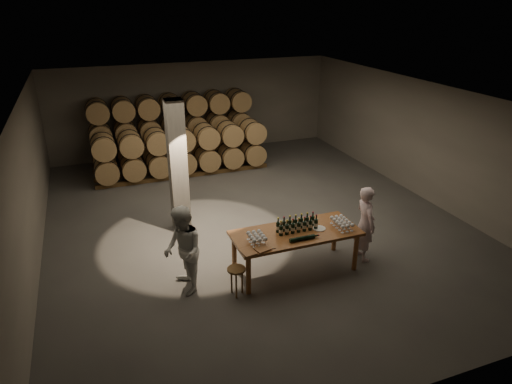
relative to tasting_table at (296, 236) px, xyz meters
name	(u,v)px	position (x,y,z in m)	size (l,w,h in m)	color
room	(178,167)	(-1.80, 2.70, 0.80)	(12.00, 12.00, 12.00)	#4B4846
tasting_table	(296,236)	(0.00, 0.00, 0.00)	(2.60, 1.10, 0.90)	brown
barrel_stack_back	(173,127)	(-0.96, 7.70, 0.40)	(5.48, 0.95, 2.31)	brown
barrel_stack_front	(182,150)	(-0.96, 6.30, 0.03)	(5.48, 0.95, 1.57)	brown
bottle_cluster	(297,225)	(0.05, 0.05, 0.22)	(0.86, 0.23, 0.32)	black
lying_bottles	(303,238)	(-0.02, -0.35, 0.15)	(0.63, 0.08, 0.08)	black
glass_cluster_left	(257,236)	(-0.89, -0.12, 0.24)	(0.31, 0.42, 0.18)	silver
glass_cluster_right	(342,222)	(0.97, -0.15, 0.23)	(0.31, 0.53, 0.18)	silver
plate	(319,228)	(0.51, -0.05, 0.11)	(0.27, 0.27, 0.02)	silver
notebook_near	(263,249)	(-0.89, -0.41, 0.12)	(0.28, 0.22, 0.03)	brown
notebook_corner	(248,252)	(-1.18, -0.41, 0.12)	(0.25, 0.31, 0.03)	brown
pen	(272,249)	(-0.72, -0.45, 0.11)	(0.01, 0.01, 0.16)	black
stool	(236,273)	(-1.40, -0.39, -0.32)	(0.35, 0.35, 0.59)	brown
person_man	(365,223)	(1.59, -0.08, 0.04)	(0.61, 0.40, 1.68)	silver
person_woman	(183,251)	(-2.29, 0.12, 0.08)	(0.86, 0.67, 1.76)	silver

